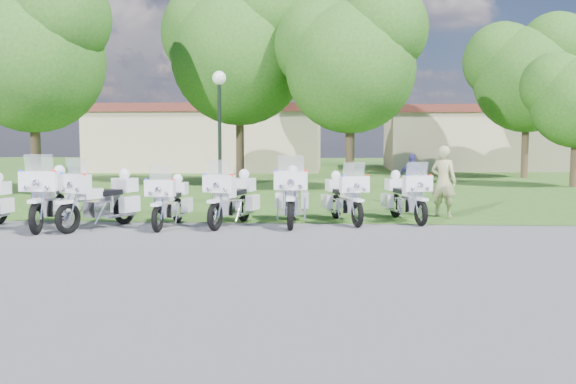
# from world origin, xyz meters

# --- Properties ---
(ground) EXTENTS (100.00, 100.00, 0.00)m
(ground) POSITION_xyz_m (0.00, 0.00, 0.00)
(ground) COLOR #59595E
(ground) RESTS_ON ground
(grass_lawn) EXTENTS (100.00, 48.00, 0.01)m
(grass_lawn) POSITION_xyz_m (0.00, 27.00, 0.00)
(grass_lawn) COLOR #28551A
(grass_lawn) RESTS_ON ground
(motorcycle_1) EXTENTS (1.09, 2.64, 1.78)m
(motorcycle_1) POSITION_xyz_m (-4.89, 1.91, 0.74)
(motorcycle_1) COLOR black
(motorcycle_1) RESTS_ON ground
(motorcycle_2) EXTENTS (1.48, 2.35, 1.69)m
(motorcycle_2) POSITION_xyz_m (-3.65, 1.93, 0.71)
(motorcycle_2) COLOR black
(motorcycle_2) RESTS_ON ground
(motorcycle_3) EXTENTS (0.79, 2.25, 1.51)m
(motorcycle_3) POSITION_xyz_m (-2.10, 2.26, 0.63)
(motorcycle_3) COLOR black
(motorcycle_3) RESTS_ON ground
(motorcycle_4) EXTENTS (1.18, 2.39, 1.64)m
(motorcycle_4) POSITION_xyz_m (-0.63, 2.63, 0.68)
(motorcycle_4) COLOR black
(motorcycle_4) RESTS_ON ground
(motorcycle_5) EXTENTS (0.89, 2.58, 1.73)m
(motorcycle_5) POSITION_xyz_m (0.80, 2.92, 0.73)
(motorcycle_5) COLOR black
(motorcycle_5) RESTS_ON ground
(motorcycle_6) EXTENTS (1.20, 2.23, 1.55)m
(motorcycle_6) POSITION_xyz_m (2.11, 3.36, 0.65)
(motorcycle_6) COLOR black
(motorcycle_6) RESTS_ON ground
(motorcycle_7) EXTENTS (1.16, 2.25, 1.55)m
(motorcycle_7) POSITION_xyz_m (3.69, 3.71, 0.65)
(motorcycle_7) COLOR black
(motorcycle_7) RESTS_ON ground
(lamp_post) EXTENTS (0.44, 0.44, 4.27)m
(lamp_post) POSITION_xyz_m (-1.84, 7.79, 3.21)
(lamp_post) COLOR black
(lamp_post) RESTS_ON ground
(tree_0) EXTENTS (6.15, 5.24, 8.19)m
(tree_0) POSITION_xyz_m (-9.19, 10.25, 5.42)
(tree_0) COLOR #38281C
(tree_0) RESTS_ON ground
(tree_1) EXTENTS (7.08, 6.04, 9.44)m
(tree_1) POSITION_xyz_m (-2.37, 15.76, 6.25)
(tree_1) COLOR #38281C
(tree_1) RESTS_ON ground
(tree_2) EXTENTS (6.10, 5.20, 8.13)m
(tree_2) POSITION_xyz_m (2.47, 13.15, 5.38)
(tree_2) COLOR #38281C
(tree_2) RESTS_ON ground
(tree_3) EXTENTS (4.49, 3.83, 5.99)m
(tree_3) POSITION_xyz_m (12.07, 15.18, 3.96)
(tree_3) COLOR #38281C
(tree_3) RESTS_ON ground
(tree_4) EXTENTS (6.33, 5.41, 8.45)m
(tree_4) POSITION_xyz_m (11.78, 21.37, 5.59)
(tree_4) COLOR #38281C
(tree_4) RESTS_ON ground
(building_west) EXTENTS (14.56, 8.32, 4.10)m
(building_west) POSITION_xyz_m (-6.00, 28.00, 2.07)
(building_west) COLOR #C5AD8E
(building_west) RESTS_ON ground
(building_east) EXTENTS (11.44, 7.28, 4.10)m
(building_east) POSITION_xyz_m (11.00, 30.00, 2.07)
(building_east) COLOR #C5AD8E
(building_east) RESTS_ON ground
(bystander_a) EXTENTS (0.84, 0.75, 1.92)m
(bystander_a) POSITION_xyz_m (4.79, 4.58, 0.96)
(bystander_a) COLOR tan
(bystander_a) RESTS_ON ground
(bystander_c) EXTENTS (1.02, 0.68, 1.61)m
(bystander_c) POSITION_xyz_m (4.40, 8.08, 0.81)
(bystander_c) COLOR navy
(bystander_c) RESTS_ON ground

